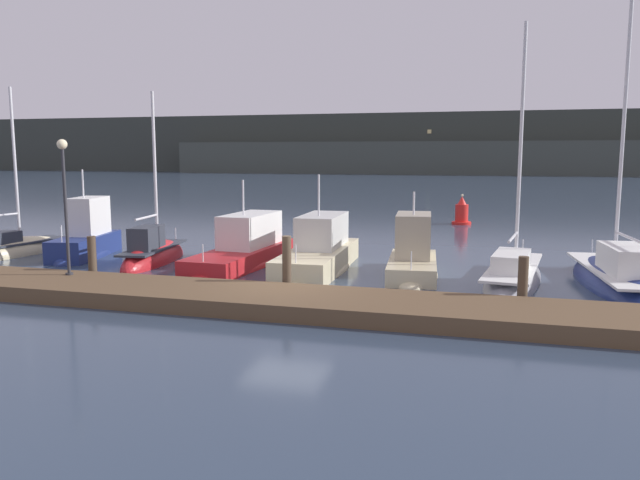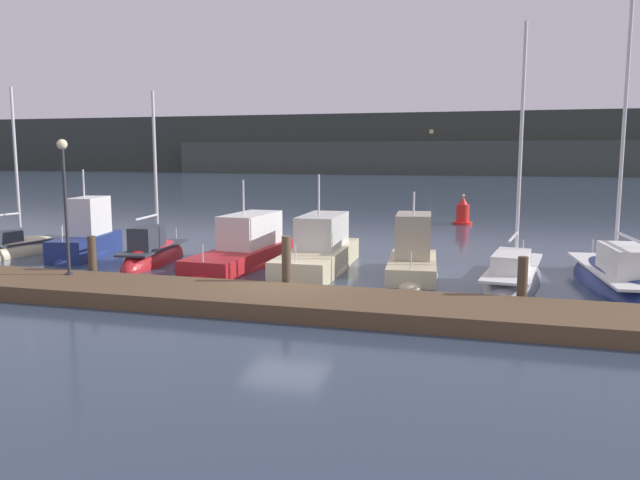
# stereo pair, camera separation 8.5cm
# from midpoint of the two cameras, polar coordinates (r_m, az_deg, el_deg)

# --- Properties ---
(ground_plane) EXTENTS (400.00, 400.00, 0.00)m
(ground_plane) POSITION_cam_midpoint_polar(r_m,az_deg,el_deg) (19.08, -3.02, -5.11)
(ground_plane) COLOR #2D3D51
(dock) EXTENTS (34.80, 2.80, 0.45)m
(dock) POSITION_cam_midpoint_polar(r_m,az_deg,el_deg) (17.58, -4.69, -5.50)
(dock) COLOR brown
(dock) RESTS_ON ground
(mooring_pile_1) EXTENTS (0.28, 0.28, 1.57)m
(mooring_pile_1) POSITION_cam_midpoint_polar(r_m,az_deg,el_deg) (22.13, -19.99, -1.69)
(mooring_pile_1) COLOR #4C3D2D
(mooring_pile_1) RESTS_ON ground
(mooring_pile_2) EXTENTS (0.28, 0.28, 1.83)m
(mooring_pile_2) POSITION_cam_midpoint_polar(r_m,az_deg,el_deg) (18.96, -2.97, -2.37)
(mooring_pile_2) COLOR #4C3D2D
(mooring_pile_2) RESTS_ON ground
(mooring_pile_3) EXTENTS (0.28, 0.28, 1.51)m
(mooring_pile_3) POSITION_cam_midpoint_polar(r_m,az_deg,el_deg) (18.03, 18.13, -3.82)
(mooring_pile_3) COLOR #4C3D2D
(mooring_pile_3) RESTS_ON ground
(sailboat_berth_1) EXTENTS (2.54, 6.13, 7.80)m
(sailboat_berth_1) POSITION_cam_midpoint_polar(r_m,az_deg,el_deg) (29.52, -26.30, -1.09)
(sailboat_berth_1) COLOR beige
(sailboat_berth_1) RESTS_ON ground
(motorboat_berth_2) EXTENTS (2.46, 4.90, 4.25)m
(motorboat_berth_2) POSITION_cam_midpoint_polar(r_m,az_deg,el_deg) (27.93, -20.47, -0.46)
(motorboat_berth_2) COLOR navy
(motorboat_berth_2) RESTS_ON ground
(sailboat_berth_3) EXTENTS (2.13, 5.43, 7.54)m
(sailboat_berth_3) POSITION_cam_midpoint_polar(r_m,az_deg,el_deg) (25.61, -14.87, -1.69)
(sailboat_berth_3) COLOR red
(sailboat_berth_3) RESTS_ON ground
(motorboat_berth_4) EXTENTS (2.42, 7.51, 3.82)m
(motorboat_berth_4) POSITION_cam_midpoint_polar(r_m,az_deg,el_deg) (24.45, -6.83, -1.44)
(motorboat_berth_4) COLOR red
(motorboat_berth_4) RESTS_ON ground
(motorboat_berth_5) EXTENTS (2.34, 7.27, 3.99)m
(motorboat_berth_5) POSITION_cam_midpoint_polar(r_m,az_deg,el_deg) (23.17, -0.00, -1.75)
(motorboat_berth_5) COLOR beige
(motorboat_berth_5) RESTS_ON ground
(motorboat_berth_6) EXTENTS (2.29, 5.20, 3.48)m
(motorboat_berth_6) POSITION_cam_midpoint_polar(r_m,az_deg,el_deg) (22.44, 8.57, -2.15)
(motorboat_berth_6) COLOR beige
(motorboat_berth_6) RESTS_ON ground
(sailboat_berth_7) EXTENTS (2.61, 7.32, 9.19)m
(sailboat_berth_7) POSITION_cam_midpoint_polar(r_m,az_deg,el_deg) (21.96, 17.35, -3.40)
(sailboat_berth_7) COLOR gray
(sailboat_berth_7) RESTS_ON ground
(sailboat_berth_8) EXTENTS (3.08, 8.03, 11.43)m
(sailboat_berth_8) POSITION_cam_midpoint_polar(r_m,az_deg,el_deg) (22.52, 25.84, -3.52)
(sailboat_berth_8) COLOR navy
(sailboat_berth_8) RESTS_ON ground
(channel_buoy) EXTENTS (1.17, 1.17, 1.84)m
(channel_buoy) POSITION_cam_midpoint_polar(r_m,az_deg,el_deg) (38.92, 12.98, 2.40)
(channel_buoy) COLOR red
(channel_buoy) RESTS_ON ground
(dock_lamppost) EXTENTS (0.32, 0.32, 4.29)m
(dock_lamppost) POSITION_cam_midpoint_polar(r_m,az_deg,el_deg) (21.20, -22.22, 4.63)
(dock_lamppost) COLOR #2D2D33
(dock_lamppost) RESTS_ON dock
(hillside_backdrop) EXTENTS (240.00, 23.00, 12.64)m
(hillside_backdrop) POSITION_cam_midpoint_polar(r_m,az_deg,el_deg) (137.54, 14.24, 8.36)
(hillside_backdrop) COLOR #333833
(hillside_backdrop) RESTS_ON ground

